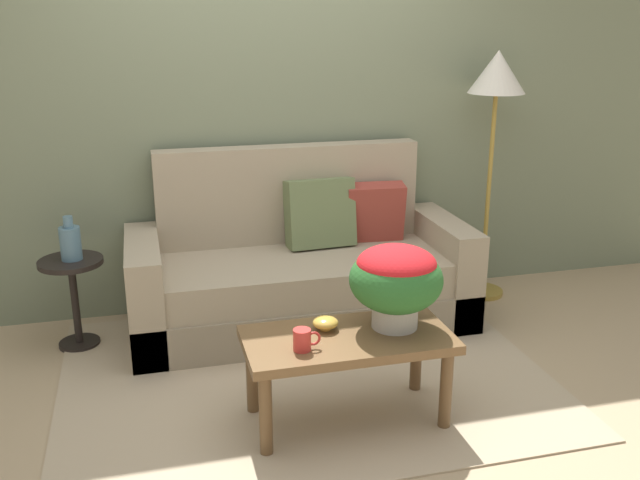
% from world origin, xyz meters
% --- Properties ---
extents(ground_plane, '(14.00, 14.00, 0.00)m').
position_xyz_m(ground_plane, '(0.00, 0.00, 0.00)').
color(ground_plane, tan).
extents(wall_back, '(6.40, 0.12, 2.95)m').
position_xyz_m(wall_back, '(0.00, 1.34, 1.48)').
color(wall_back, slate).
rests_on(wall_back, ground).
extents(area_rug, '(2.58, 1.98, 0.01)m').
position_xyz_m(area_rug, '(0.00, 0.17, 0.01)').
color(area_rug, tan).
rests_on(area_rug, ground).
extents(couch, '(2.09, 0.85, 1.09)m').
position_xyz_m(couch, '(0.15, 0.89, 0.33)').
color(couch, gray).
rests_on(couch, ground).
extents(coffee_table, '(0.98, 0.49, 0.45)m').
position_xyz_m(coffee_table, '(0.10, -0.30, 0.38)').
color(coffee_table, brown).
rests_on(coffee_table, ground).
extents(side_table, '(0.37, 0.37, 0.54)m').
position_xyz_m(side_table, '(-1.21, 0.88, 0.37)').
color(side_table, black).
rests_on(side_table, ground).
extents(floor_lamp, '(0.37, 0.37, 1.67)m').
position_xyz_m(floor_lamp, '(1.49, 1.02, 1.41)').
color(floor_lamp, olive).
rests_on(floor_lamp, ground).
extents(potted_plant, '(0.45, 0.45, 0.40)m').
position_xyz_m(potted_plant, '(0.35, -0.26, 0.70)').
color(potted_plant, '#B7B2A8').
rests_on(potted_plant, coffee_table).
extents(coffee_mug, '(0.13, 0.08, 0.10)m').
position_xyz_m(coffee_mug, '(-0.14, -0.39, 0.50)').
color(coffee_mug, red).
rests_on(coffee_mug, coffee_table).
extents(snack_bowl, '(0.12, 0.12, 0.06)m').
position_xyz_m(snack_bowl, '(0.01, -0.21, 0.49)').
color(snack_bowl, gold).
rests_on(snack_bowl, coffee_table).
extents(table_vase, '(0.12, 0.12, 0.26)m').
position_xyz_m(table_vase, '(-1.20, 0.88, 0.65)').
color(table_vase, slate).
rests_on(table_vase, side_table).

